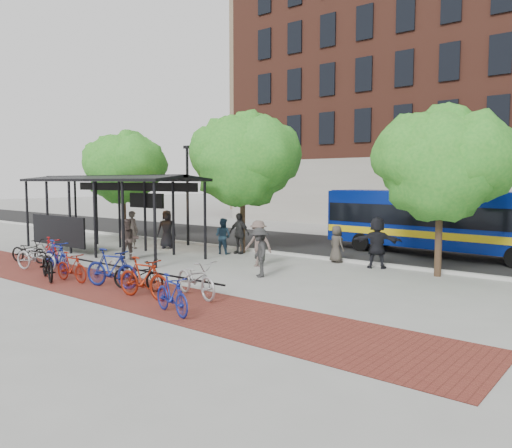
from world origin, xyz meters
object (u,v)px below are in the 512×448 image
Objects in this scene: bike_4 at (48,264)px; bike_0 at (29,251)px; lamp_post_left at (187,192)px; bike_7 at (112,268)px; pedestrian_4 at (239,233)px; pedestrian_8 at (129,240)px; bike_2 at (36,256)px; bike_10 at (196,278)px; tree_c at (444,160)px; pedestrian_9 at (259,252)px; bus_shelter at (106,188)px; pedestrian_1 at (133,230)px; pedestrian_6 at (336,244)px; tree_b at (245,156)px; bike_6 at (120,265)px; bike_8 at (138,275)px; pedestrian_2 at (223,236)px; pedestrian_0 at (167,229)px; bike_9 at (144,278)px; bike_11 at (172,295)px; pedestrian_3 at (258,244)px; bike_1 at (51,251)px; pedestrian_5 at (377,243)px; bike_3 at (57,256)px; bike_5 at (72,267)px; tree_a at (125,165)px; bus at (442,219)px.

bike_0 is at bearing 91.84° from bike_4.
lamp_post_left is 10.59m from bike_7.
pedestrian_4 is 4.95m from pedestrian_8.
bike_10 is at bearing -95.04° from bike_2.
pedestrian_9 is at bearing -140.11° from tree_c.
pedestrian_1 is at bearing 92.05° from bus_shelter.
tree_c reaches higher than pedestrian_6.
bike_6 is at bearing -84.62° from tree_b.
pedestrian_2 reaches higher than bike_8.
bike_7 is 1.10× the size of pedestrian_4.
bus_shelter is 5.69× the size of pedestrian_1.
bus_shelter is at bearing 22.90° from pedestrian_2.
pedestrian_6 is at bearing 0.32° from lamp_post_left.
bike_4 is 1.07× the size of pedestrian_0.
bike_9 is at bearing -134.83° from bike_8.
pedestrian_3 reaches higher than bike_11.
bus_shelter is 4.38m from bike_1.
bike_9 is at bearing 103.72° from pedestrian_6.
bike_11 is 9.44m from pedestrian_5.
pedestrian_1 is at bearing 34.13° from bike_3.
bike_3 is 1.04× the size of pedestrian_0.
bike_4 is at bearing -131.01° from pedestrian_8.
bike_11 is at bearing 116.37° from pedestrian_2.
pedestrian_0 is (-6.63, 6.87, 0.46)m from bike_8.
bus_shelter reaches higher than pedestrian_2.
tree_b reaches higher than bike_5.
bike_3 is at bearing 70.91° from bike_5.
pedestrian_6 is at bearing -66.54° from bike_0.
pedestrian_3 is 2.08m from pedestrian_9.
pedestrian_4 is (2.93, 8.06, 0.38)m from bike_2.
pedestrian_0 is at bearing 161.16° from pedestrian_3.
tree_b is 3.09× the size of bike_10.
pedestrian_8 reaches higher than bike_7.
pedestrian_5 is (15.54, 0.10, -3.25)m from tree_a.
pedestrian_6 is (0.05, 7.89, 0.21)m from bike_10.
pedestrian_4 reaches higher than bike_4.
pedestrian_6 is at bearing 3.68° from tree_b.
bus is 9.82m from pedestrian_2.
pedestrian_4 is at bearing -17.15° from bike_1.
pedestrian_4 is (-0.76, 7.04, 0.46)m from bike_6.
bike_9 is at bearing -34.51° from tree_a.
pedestrian_5 reaches higher than bike_4.
lamp_post_left is 2.54× the size of bike_4.
pedestrian_6 reaches higher than bike_3.
lamp_post_left is at bearing -27.24° from pedestrian_2.
bike_8 is at bearing -97.86° from bike_2.
bike_2 is at bearing -125.77° from bike_0.
bike_6 is 0.86× the size of bike_10.
pedestrian_8 is at bearing -131.20° from bus.
bike_5 is 3.76m from bike_9.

